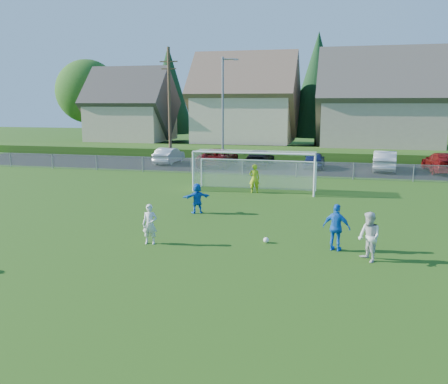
{
  "coord_description": "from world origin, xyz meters",
  "views": [
    {
      "loc": [
        4.97,
        -12.36,
        5.37
      ],
      "look_at": [
        0.0,
        8.0,
        1.4
      ],
      "focal_mm": 38.0,
      "sensor_mm": 36.0,
      "label": 1
    }
  ],
  "objects": [
    {
      "name": "car_e",
      "position": [
        2.99,
        27.39,
        0.68
      ],
      "size": [
        1.64,
        4.02,
        1.37
      ],
      "primitive_type": "imported",
      "rotation": [
        0.0,
        0.0,
        3.13
      ],
      "color": "#16214F",
      "rests_on": "ground"
    },
    {
      "name": "streetlight",
      "position": [
        -4.45,
        26.0,
        4.84
      ],
      "size": [
        1.38,
        0.18,
        9.0
      ],
      "color": "slate",
      "rests_on": "ground"
    },
    {
      "name": "car_c",
      "position": [
        -5.03,
        26.56,
        0.77
      ],
      "size": [
        2.63,
        5.56,
        1.53
      ],
      "primitive_type": "imported",
      "rotation": [
        0.0,
        0.0,
        3.13
      ],
      "color": "#5B0A0A",
      "rests_on": "ground"
    },
    {
      "name": "car_b",
      "position": [
        -9.79,
        27.38,
        0.71
      ],
      "size": [
        1.57,
        4.33,
        1.42
      ],
      "primitive_type": "imported",
      "rotation": [
        0.0,
        0.0,
        3.13
      ],
      "color": "silver",
      "rests_on": "ground"
    },
    {
      "name": "ground",
      "position": [
        0.0,
        0.0,
        0.0
      ],
      "size": [
        160.0,
        160.0,
        0.0
      ],
      "primitive_type": "plane",
      "color": "#193D0C",
      "rests_on": "ground"
    },
    {
      "name": "grass_embankment",
      "position": [
        0.0,
        35.0,
        0.4
      ],
      "size": [
        70.0,
        6.0,
        0.8
      ],
      "primitive_type": "cube",
      "color": "#1E420F",
      "rests_on": "ground"
    },
    {
      "name": "tree_row",
      "position": [
        1.04,
        48.74,
        6.91
      ],
      "size": [
        65.98,
        12.36,
        13.8
      ],
      "color": "#382616",
      "rests_on": "ground"
    },
    {
      "name": "utility_pole",
      "position": [
        -9.5,
        27.0,
        5.15
      ],
      "size": [
        1.6,
        0.26,
        10.0
      ],
      "color": "#473321",
      "rests_on": "ground"
    },
    {
      "name": "player_white_a",
      "position": [
        -1.97,
        4.06,
        0.78
      ],
      "size": [
        0.61,
        0.44,
        1.55
      ],
      "primitive_type": "imported",
      "rotation": [
        0.0,
        0.0,
        0.14
      ],
      "color": "silver",
      "rests_on": "ground"
    },
    {
      "name": "player_white_b",
      "position": [
        6.09,
        3.94,
        0.86
      ],
      "size": [
        0.98,
        1.05,
        1.72
      ],
      "primitive_type": "imported",
      "rotation": [
        0.0,
        0.0,
        -1.05
      ],
      "color": "silver",
      "rests_on": "ground"
    },
    {
      "name": "car_d",
      "position": [
        -1.61,
        27.48,
        0.7
      ],
      "size": [
        2.02,
        4.88,
        1.41
      ],
      "primitive_type": "imported",
      "rotation": [
        0.0,
        0.0,
        3.13
      ],
      "color": "black",
      "rests_on": "ground"
    },
    {
      "name": "soccer_ball",
      "position": [
        2.36,
        5.24,
        0.11
      ],
      "size": [
        0.22,
        0.22,
        0.22
      ],
      "primitive_type": "sphere",
      "color": "white",
      "rests_on": "ground"
    },
    {
      "name": "asphalt_lot",
      "position": [
        0.0,
        27.5,
        0.01
      ],
      "size": [
        60.0,
        60.0,
        0.0
      ],
      "primitive_type": "plane",
      "color": "black",
      "rests_on": "ground"
    },
    {
      "name": "houses_row",
      "position": [
        1.97,
        42.46,
        7.33
      ],
      "size": [
        53.9,
        11.45,
        13.27
      ],
      "color": "tan",
      "rests_on": "ground"
    },
    {
      "name": "player_blue_a",
      "position": [
        4.99,
        4.9,
        0.87
      ],
      "size": [
        1.1,
        0.7,
        1.74
      ],
      "primitive_type": "imported",
      "rotation": [
        0.0,
        0.0,
        2.85
      ],
      "color": "blue",
      "rests_on": "ground"
    },
    {
      "name": "car_f",
      "position": [
        8.55,
        27.21,
        0.8
      ],
      "size": [
        2.14,
        4.98,
        1.6
      ],
      "primitive_type": "imported",
      "rotation": [
        0.0,
        0.0,
        3.05
      ],
      "color": "silver",
      "rests_on": "ground"
    },
    {
      "name": "chainlink_fence",
      "position": [
        0.0,
        22.0,
        0.63
      ],
      "size": [
        52.06,
        0.06,
        1.2
      ],
      "color": "gray",
      "rests_on": "ground"
    },
    {
      "name": "car_g",
      "position": [
        12.77,
        27.14,
        0.78
      ],
      "size": [
        2.44,
        5.49,
        1.57
      ],
      "primitive_type": "imported",
      "rotation": [
        0.0,
        0.0,
        3.19
      ],
      "color": "maroon",
      "rests_on": "ground"
    },
    {
      "name": "soccer_goal",
      "position": [
        0.0,
        16.05,
        1.63
      ],
      "size": [
        7.42,
        1.9,
        2.5
      ],
      "color": "white",
      "rests_on": "ground"
    },
    {
      "name": "goalkeeper",
      "position": [
        0.08,
        15.4,
        0.87
      ],
      "size": [
        0.72,
        0.56,
        1.73
      ],
      "primitive_type": "imported",
      "rotation": [
        0.0,
        0.0,
        3.4
      ],
      "color": "#AAC817",
      "rests_on": "ground"
    },
    {
      "name": "player_blue_b",
      "position": [
        -1.72,
        9.46,
        0.74
      ],
      "size": [
        1.4,
        1.12,
        1.49
      ],
      "primitive_type": "imported",
      "rotation": [
        0.0,
        0.0,
        3.72
      ],
      "color": "blue",
      "rests_on": "ground"
    }
  ]
}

